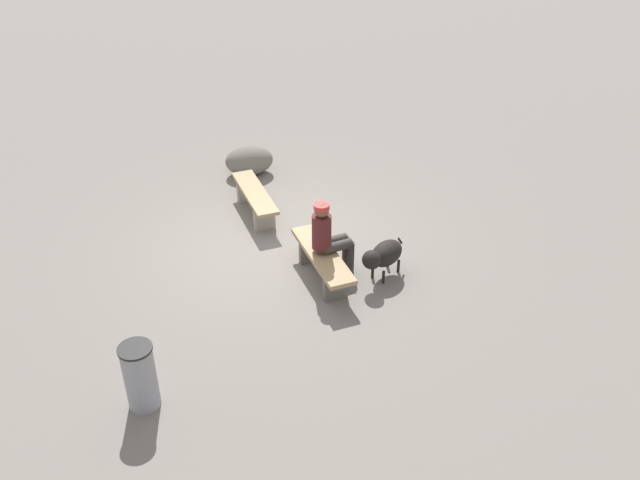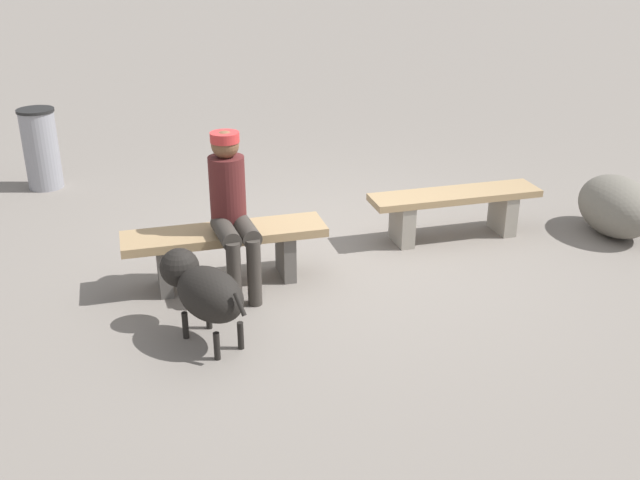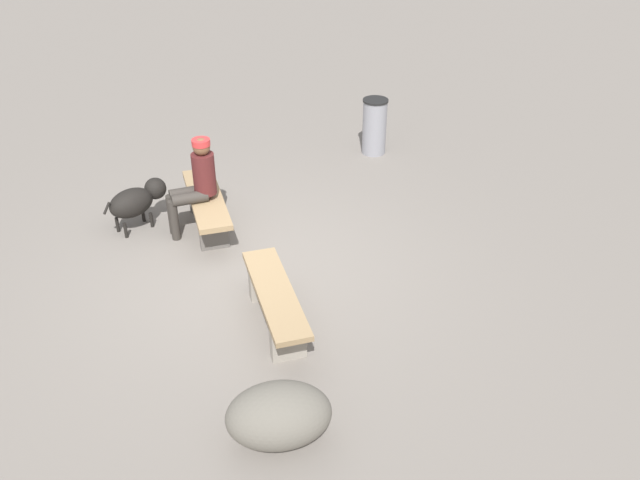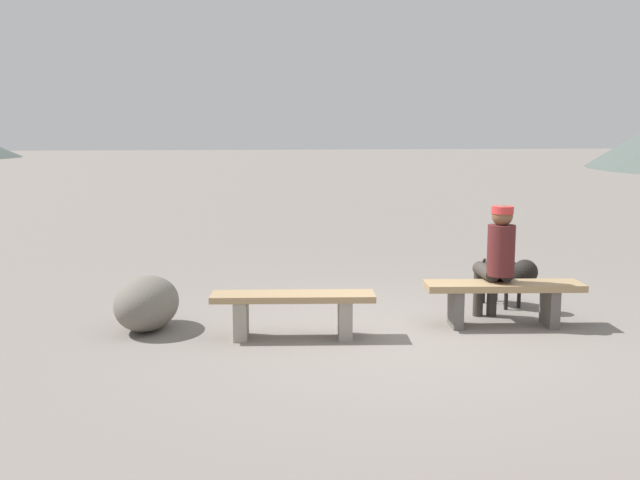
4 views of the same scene
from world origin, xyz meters
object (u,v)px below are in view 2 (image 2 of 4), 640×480
bench_left (454,206)px  dog (203,289)px  boulder (616,206)px  seated_person (231,204)px  trash_bin (41,149)px  bench_right (225,244)px

bench_left → dog: 2.76m
dog → boulder: bearing=-104.9°
seated_person → trash_bin: seated_person is taller
bench_right → dog: bearing=71.9°
seated_person → boulder: (-3.61, 0.50, -0.45)m
seated_person → boulder: 3.67m
bench_left → boulder: 1.54m
trash_bin → bench_left: bearing=136.1°
seated_person → trash_bin: bearing=-65.7°
bench_right → trash_bin: size_ratio=1.89×
bench_left → dog: (2.65, 0.76, 0.09)m
boulder → bench_right: bearing=-9.7°
bench_left → boulder: boulder is taller
trash_bin → boulder: (-4.68, 3.74, -0.17)m
dog → boulder: size_ratio=0.97×
bench_left → trash_bin: trash_bin is taller
bench_left → trash_bin: bearing=-33.5°
seated_person → dog: seated_person is taller
dog → trash_bin: 3.95m
bench_left → boulder: size_ratio=1.82×
bench_right → boulder: boulder is taller
trash_bin → boulder: bearing=141.4°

